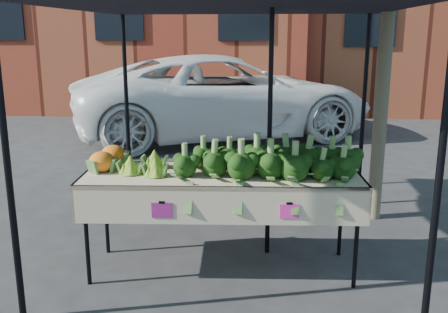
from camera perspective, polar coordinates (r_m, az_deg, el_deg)
ground at (r=4.77m, az=1.98°, el=-12.17°), size 90.00×90.00×0.00m
table at (r=4.53m, az=-0.25°, el=-7.37°), size 2.45×0.98×0.90m
canopy at (r=4.75m, az=0.97°, el=5.12°), size 3.16×3.16×2.74m
broccoli_heap at (r=4.35m, az=4.88°, el=-0.06°), size 1.63×0.60×0.29m
romanesco_cluster at (r=4.46m, az=-8.81°, el=-0.29°), size 0.46×0.50×0.23m
cauliflower_pair at (r=4.64m, az=-12.98°, el=-0.07°), size 0.26×0.46×0.20m
street_tree at (r=5.80m, az=17.95°, el=14.14°), size 2.22×2.22×4.37m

